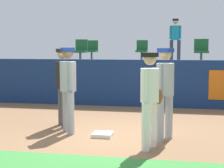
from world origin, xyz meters
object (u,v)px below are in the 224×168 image
(player_runner_visitor, at_px, (68,84))
(seat_back_left, at_px, (92,49))
(spectator_hooded, at_px, (175,36))
(player_umpire, at_px, (63,82))
(player_coach_visitor, at_px, (165,87))
(seat_front_right, at_px, (201,50))
(seat_front_left, at_px, (81,50))
(player_fielder_home, at_px, (150,94))
(first_base, at_px, (103,135))
(seat_back_center, at_px, (142,49))

(player_runner_visitor, xyz_separation_m, seat_back_left, (-1.27, 7.08, 0.70))
(spectator_hooded, bearing_deg, player_umpire, 75.72)
(seat_back_left, bearing_deg, player_coach_visitor, -65.32)
(player_runner_visitor, distance_m, spectator_hooded, 8.51)
(seat_front_right, bearing_deg, seat_front_left, -179.99)
(player_fielder_home, distance_m, seat_front_right, 6.36)
(seat_front_right, bearing_deg, first_base, -111.89)
(seat_back_center, bearing_deg, first_base, -89.77)
(first_base, bearing_deg, player_coach_visitor, -1.39)
(player_umpire, height_order, seat_front_left, seat_front_left)
(player_fielder_home, height_order, seat_front_left, seat_front_left)
(player_runner_visitor, relative_size, seat_front_right, 2.20)
(player_coach_visitor, xyz_separation_m, seat_back_left, (-3.36, 7.30, 0.71))
(spectator_hooded, bearing_deg, seat_front_left, 44.59)
(player_fielder_home, height_order, player_umpire, player_umpire)
(player_coach_visitor, relative_size, seat_back_center, 2.18)
(seat_back_center, bearing_deg, seat_front_right, -38.93)
(player_runner_visitor, bearing_deg, seat_back_left, 154.91)
(seat_back_center, bearing_deg, player_fielder_home, -82.36)
(seat_front_right, bearing_deg, seat_back_left, 157.18)
(player_runner_visitor, xyz_separation_m, player_umpire, (-0.34, 0.62, -0.01))
(player_coach_visitor, bearing_deg, player_umpire, -80.71)
(player_umpire, relative_size, seat_back_left, 2.17)
(player_fielder_home, bearing_deg, spectator_hooded, -162.64)
(player_umpire, height_order, spectator_hooded, spectator_hooded)
(player_fielder_home, xyz_separation_m, seat_front_right, (1.15, 6.21, 0.76))
(player_runner_visitor, bearing_deg, player_fielder_home, 28.04)
(seat_back_center, bearing_deg, seat_front_left, -138.12)
(player_coach_visitor, distance_m, seat_front_right, 5.62)
(player_runner_visitor, distance_m, player_umpire, 0.71)
(seat_back_left, distance_m, seat_back_center, 2.05)
(first_base, distance_m, player_coach_visitor, 1.64)
(seat_back_left, height_order, seat_front_left, same)
(first_base, height_order, spectator_hooded, spectator_hooded)
(player_fielder_home, distance_m, player_runner_visitor, 2.07)
(player_fielder_home, distance_m, player_umpire, 2.68)
(seat_front_left, relative_size, seat_front_right, 1.00)
(player_fielder_home, xyz_separation_m, spectator_hooded, (0.21, 9.09, 1.29))
(first_base, relative_size, spectator_hooded, 0.23)
(seat_front_left, height_order, spectator_hooded, spectator_hooded)
(player_fielder_home, relative_size, spectator_hooded, 1.01)
(seat_back_left, height_order, seat_back_center, same)
(player_umpire, relative_size, seat_front_left, 2.17)
(player_coach_visitor, bearing_deg, seat_back_center, -141.26)
(player_coach_visitor, distance_m, seat_front_left, 6.46)
(first_base, xyz_separation_m, seat_front_right, (2.20, 5.47, 1.73))
(seat_back_center, height_order, seat_front_right, same)
(player_fielder_home, relative_size, player_coach_visitor, 0.96)
(first_base, distance_m, spectator_hooded, 8.75)
(first_base, bearing_deg, player_umpire, 144.44)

